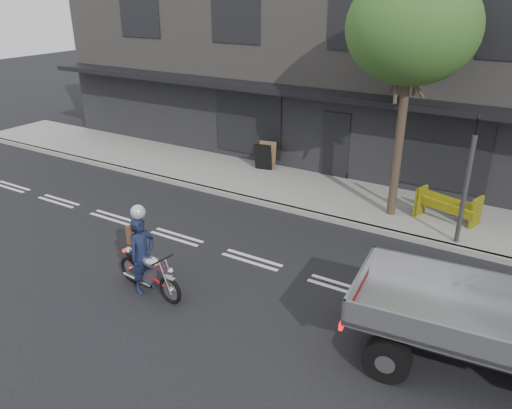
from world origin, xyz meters
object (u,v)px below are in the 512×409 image
object	(u,v)px
street_tree	(412,29)
construction_barrier	(446,209)
motorcycle	(149,271)
rider	(142,255)
traffic_light_pole	(466,188)
sandwich_board	(263,157)

from	to	relation	value
street_tree	construction_barrier	world-z (taller)	street_tree
motorcycle	rider	distance (m)	0.39
traffic_light_pole	construction_barrier	bearing A→B (deg)	118.65
motorcycle	sandwich_board	world-z (taller)	sandwich_board
street_tree	sandwich_board	size ratio (longest dim) A/B	6.82
traffic_light_pole	sandwich_board	size ratio (longest dim) A/B	3.54
construction_barrier	sandwich_board	distance (m)	6.70
street_tree	traffic_light_pole	size ratio (longest dim) A/B	1.93
street_tree	sandwich_board	bearing A→B (deg)	165.49
traffic_light_pole	construction_barrier	distance (m)	1.51
street_tree	motorcycle	size ratio (longest dim) A/B	3.41
street_tree	construction_barrier	xyz separation A→B (m)	(1.48, 0.10, -4.67)
rider	construction_barrier	distance (m)	8.35
traffic_light_pole	motorcycle	size ratio (longest dim) A/B	1.77
construction_barrier	sandwich_board	xyz separation A→B (m)	(-6.59, 1.22, 0.04)
sandwich_board	construction_barrier	bearing A→B (deg)	-23.01
sandwich_board	rider	bearing A→B (deg)	-91.33
traffic_light_pole	motorcycle	xyz separation A→B (m)	(-5.40, -5.70, -1.13)
motorcycle	rider	bearing A→B (deg)	-172.02
street_tree	sandwich_board	distance (m)	7.02
street_tree	motorcycle	xyz separation A→B (m)	(-3.40, -6.55, -4.75)
motorcycle	sandwich_board	distance (m)	8.06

